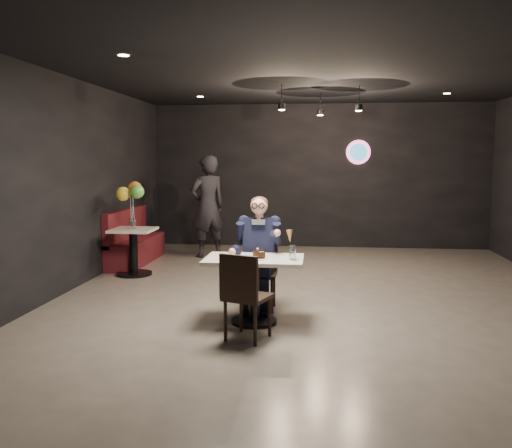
# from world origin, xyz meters

# --- Properties ---
(floor) EXTENTS (9.00, 9.00, 0.00)m
(floor) POSITION_xyz_m (0.00, 0.00, 0.00)
(floor) COLOR slate
(floor) RESTS_ON ground
(wall_sign) EXTENTS (0.50, 0.06, 0.50)m
(wall_sign) POSITION_xyz_m (0.80, 4.47, 2.00)
(wall_sign) COLOR pink
(wall_sign) RESTS_ON floor
(pendant_lights) EXTENTS (1.40, 1.20, 0.36)m
(pendant_lights) POSITION_xyz_m (0.00, 2.00, 2.88)
(pendant_lights) COLOR black
(pendant_lights) RESTS_ON floor
(main_table) EXTENTS (1.10, 0.70, 0.75)m
(main_table) POSITION_xyz_m (-0.73, -1.05, 0.38)
(main_table) COLOR white
(main_table) RESTS_ON floor
(chair_far) EXTENTS (0.42, 0.46, 0.92)m
(chair_far) POSITION_xyz_m (-0.73, -0.50, 0.46)
(chair_far) COLOR black
(chair_far) RESTS_ON floor
(chair_near) EXTENTS (0.55, 0.58, 0.92)m
(chair_near) POSITION_xyz_m (-0.73, -1.60, 0.46)
(chair_near) COLOR black
(chair_near) RESTS_ON floor
(seated_man) EXTENTS (0.60, 0.80, 1.44)m
(seated_man) POSITION_xyz_m (-0.73, -0.50, 0.72)
(seated_man) COLOR black
(seated_man) RESTS_ON floor
(dessert_plate) EXTENTS (0.23, 0.23, 0.01)m
(dessert_plate) POSITION_xyz_m (-0.67, -1.12, 0.76)
(dessert_plate) COLOR white
(dessert_plate) RESTS_ON main_table
(cake_slice) EXTENTS (0.14, 0.13, 0.08)m
(cake_slice) POSITION_xyz_m (-0.67, -1.12, 0.80)
(cake_slice) COLOR black
(cake_slice) RESTS_ON dessert_plate
(mint_leaf) EXTENTS (0.06, 0.04, 0.01)m
(mint_leaf) POSITION_xyz_m (-0.64, -1.18, 0.84)
(mint_leaf) COLOR green
(mint_leaf) RESTS_ON cake_slice
(sundae_glass) EXTENTS (0.07, 0.07, 0.16)m
(sundae_glass) POSITION_xyz_m (-0.30, -1.13, 0.83)
(sundae_glass) COLOR silver
(sundae_glass) RESTS_ON main_table
(wafer_cone) EXTENTS (0.09, 0.09, 0.14)m
(wafer_cone) POSITION_xyz_m (-0.33, -1.08, 1.00)
(wafer_cone) COLOR #B77D4B
(wafer_cone) RESTS_ON sundae_glass
(booth_bench) EXTENTS (0.48, 1.93, 0.96)m
(booth_bench) POSITION_xyz_m (-3.25, 2.29, 0.48)
(booth_bench) COLOR #430E0E
(booth_bench) RESTS_ON floor
(side_table) EXTENTS (0.66, 0.66, 0.82)m
(side_table) POSITION_xyz_m (-2.95, 1.29, 0.41)
(side_table) COLOR white
(side_table) RESTS_ON floor
(balloon_vase) EXTENTS (0.11, 0.11, 0.16)m
(balloon_vase) POSITION_xyz_m (-2.95, 1.29, 0.83)
(balloon_vase) COLOR silver
(balloon_vase) RESTS_ON side_table
(balloon_bunch) EXTENTS (0.41, 0.41, 0.67)m
(balloon_bunch) POSITION_xyz_m (-2.95, 1.29, 1.24)
(balloon_bunch) COLOR yellow
(balloon_bunch) RESTS_ON balloon_vase
(passerby) EXTENTS (0.84, 0.79, 1.93)m
(passerby) POSITION_xyz_m (-2.10, 3.07, 0.96)
(passerby) COLOR black
(passerby) RESTS_ON floor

